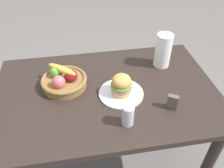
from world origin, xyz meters
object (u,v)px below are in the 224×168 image
at_px(plate, 121,93).
at_px(napkin_holder, 172,102).
at_px(soda_can, 128,115).
at_px(paper_towel_roll, 163,50).
at_px(sandwich, 121,85).
at_px(fruit_basket, 64,80).

bearing_deg(plate, napkin_holder, -31.22).
xyz_separation_m(plate, napkin_holder, (0.26, -0.16, 0.04)).
relative_size(soda_can, paper_towel_roll, 0.53).
height_order(plate, sandwich, sandwich).
bearing_deg(napkin_holder, paper_towel_roll, 111.78).
bearing_deg(sandwich, paper_towel_roll, 36.80).
relative_size(plate, sandwich, 2.06).
bearing_deg(plate, soda_can, -92.96).
distance_m(paper_towel_roll, napkin_holder, 0.43).
bearing_deg(fruit_basket, paper_towel_roll, 9.68).
bearing_deg(soda_can, napkin_holder, 14.63).
xyz_separation_m(fruit_basket, paper_towel_roll, (0.69, 0.12, 0.07)).
height_order(soda_can, fruit_basket, fruit_basket).
distance_m(plate, napkin_holder, 0.31).
xyz_separation_m(sandwich, napkin_holder, (0.26, -0.16, -0.03)).
bearing_deg(paper_towel_roll, fruit_basket, -170.32).
height_order(sandwich, napkin_holder, sandwich).
distance_m(fruit_basket, napkin_holder, 0.68).
distance_m(sandwich, fruit_basket, 0.37).
height_order(plate, napkin_holder, napkin_holder).
distance_m(soda_can, fruit_basket, 0.50).
height_order(paper_towel_roll, napkin_holder, paper_towel_roll).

